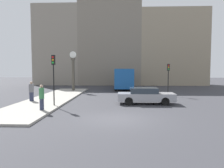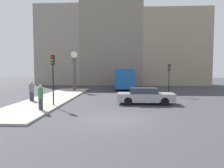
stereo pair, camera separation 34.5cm
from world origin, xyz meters
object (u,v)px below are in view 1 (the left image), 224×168
Objects in this scene: sedan_car at (145,96)px; street_clock at (73,72)px; bus_distant at (124,78)px; pedestrian_green_hoodie at (42,97)px; traffic_light_far at (168,73)px; traffic_light_near at (53,69)px; pedestrian_grey_jacket at (31,91)px.

street_clock is (-8.34, 9.78, 1.89)m from sedan_car.
street_clock is at bearing -152.19° from bus_distant.
traffic_light_far is at bearing 41.83° from pedestrian_green_hoodie.
bus_distant is at bearing 97.18° from sedan_car.
traffic_light_near is (-7.31, -1.80, 2.22)m from sedan_car.
traffic_light_near is at bearing 83.01° from pedestrian_green_hoodie.
bus_distant is (-1.67, 13.29, 0.97)m from sedan_car.
street_clock reaches higher than pedestrian_green_hoodie.
street_clock reaches higher than pedestrian_grey_jacket.
street_clock is (-6.66, -3.51, 0.92)m from bus_distant.
traffic_light_far reaches higher than pedestrian_grey_jacket.
traffic_light_near is 2.77m from pedestrian_green_hoodie.
bus_distant is at bearing 71.00° from pedestrian_green_hoodie.
traffic_light_near is 2.23× the size of pedestrian_green_hoodie.
traffic_light_far is 2.01× the size of pedestrian_green_hoodie.
traffic_light_near is at bearing -110.48° from bus_distant.
pedestrian_grey_jacket is at bearing -122.81° from bus_distant.
traffic_light_near is at bearing -166.17° from sedan_car.
traffic_light_far is at bearing 35.97° from traffic_light_near.
street_clock is 2.97× the size of pedestrian_grey_jacket.
sedan_car is 6.82m from traffic_light_far.
traffic_light_near is at bearing -84.95° from street_clock.
sedan_car is at bearing 26.61° from pedestrian_green_hoodie.
bus_distant is 18.07m from pedestrian_green_hoodie.
pedestrian_grey_jacket is at bearing -100.07° from street_clock.
traffic_light_far is 12.14m from street_clock.
traffic_light_near reaches higher than pedestrian_green_hoodie.
traffic_light_far is at bearing -57.40° from bus_distant.
sedan_car is at bearing -118.45° from traffic_light_far.
traffic_light_far is at bearing -19.23° from street_clock.
bus_distant reaches higher than pedestrian_grey_jacket.
pedestrian_grey_jacket is (-1.67, -9.41, -1.62)m from street_clock.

